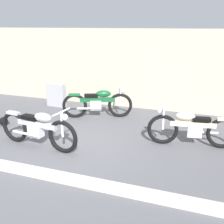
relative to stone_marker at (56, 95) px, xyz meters
name	(u,v)px	position (x,y,z in m)	size (l,w,h in m)	color
ground_plane	(64,145)	(1.91, -2.89, -0.41)	(40.00, 40.00, 0.00)	#56565B
building_wall	(115,68)	(1.91, 0.91, 0.95)	(18.00, 0.30, 2.70)	#B2A893
curb_strip	(29,171)	(1.91, -4.30, -0.35)	(18.00, 0.24, 0.12)	#B7B2A8
stone_marker	(56,95)	(0.00, 0.00, 0.00)	(0.71, 0.20, 0.81)	#9E9EA3
helmet	(4,121)	(-0.44, -2.26, -0.28)	(0.25, 0.25, 0.25)	black
motorcycle_cream	(192,128)	(4.83, -1.87, 0.06)	(2.14, 0.66, 0.97)	black
motorcycle_green	(98,103)	(1.89, -0.64, 0.07)	(2.08, 1.03, 0.99)	black
motorcycle_silver	(38,128)	(1.39, -3.17, 0.08)	(2.23, 0.62, 1.00)	black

